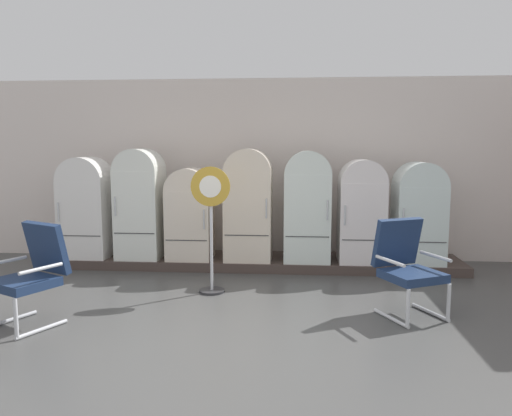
% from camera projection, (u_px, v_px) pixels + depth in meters
% --- Properties ---
extents(ground, '(12.00, 10.00, 0.05)m').
position_uv_depth(ground, '(218.00, 348.00, 4.47)').
color(ground, '#464645').
extents(back_wall, '(11.76, 0.12, 2.88)m').
position_uv_depth(back_wall, '(252.00, 169.00, 7.91)').
color(back_wall, silver).
rests_on(back_wall, ground).
extents(display_plinth, '(6.33, 0.95, 0.14)m').
position_uv_depth(display_plinth, '(249.00, 261.00, 7.45)').
color(display_plinth, '#433631').
rests_on(display_plinth, ground).
extents(refrigerator_0, '(0.70, 0.62, 1.52)m').
position_uv_depth(refrigerator_0, '(86.00, 205.00, 7.40)').
color(refrigerator_0, white).
rests_on(refrigerator_0, display_plinth).
extents(refrigerator_1, '(0.65, 0.68, 1.64)m').
position_uv_depth(refrigerator_1, '(140.00, 200.00, 7.36)').
color(refrigerator_1, white).
rests_on(refrigerator_1, display_plinth).
extents(refrigerator_2, '(0.65, 0.62, 1.36)m').
position_uv_depth(refrigerator_2, '(190.00, 211.00, 7.29)').
color(refrigerator_2, silver).
rests_on(refrigerator_2, display_plinth).
extents(refrigerator_3, '(0.69, 0.62, 1.64)m').
position_uv_depth(refrigerator_3, '(248.00, 201.00, 7.20)').
color(refrigerator_3, beige).
rests_on(refrigerator_3, display_plinth).
extents(refrigerator_4, '(0.67, 0.64, 1.61)m').
position_uv_depth(refrigerator_4, '(307.00, 203.00, 7.14)').
color(refrigerator_4, silver).
rests_on(refrigerator_4, display_plinth).
extents(refrigerator_5, '(0.65, 0.63, 1.49)m').
position_uv_depth(refrigerator_5, '(362.00, 208.00, 7.08)').
color(refrigerator_5, white).
rests_on(refrigerator_5, display_plinth).
extents(refrigerator_6, '(0.69, 0.65, 1.46)m').
position_uv_depth(refrigerator_6, '(419.00, 210.00, 7.03)').
color(refrigerator_6, silver).
rests_on(refrigerator_6, display_plinth).
extents(armchair_left, '(0.80, 0.83, 1.03)m').
position_uv_depth(armchair_left, '(33.00, 270.00, 4.97)').
color(armchair_left, silver).
rests_on(armchair_left, ground).
extents(armchair_right, '(0.79, 0.83, 1.03)m').
position_uv_depth(armchair_right, '(406.00, 263.00, 5.25)').
color(armchair_right, silver).
rests_on(armchair_right, ground).
extents(sign_stand, '(0.49, 0.32, 1.57)m').
position_uv_depth(sign_stand, '(211.00, 229.00, 6.00)').
color(sign_stand, '#2D2D30').
rests_on(sign_stand, ground).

